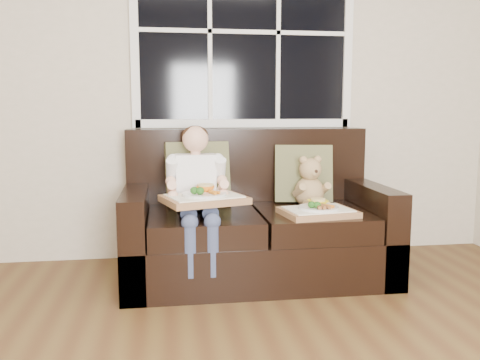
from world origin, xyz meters
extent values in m
cube|color=beige|center=(0.00, 2.50, 1.35)|extent=(4.50, 0.02, 2.70)
cube|color=black|center=(0.33, 2.48, 1.65)|extent=(1.50, 0.02, 1.25)
cube|color=white|center=(0.33, 2.47, 0.99)|extent=(1.58, 0.04, 0.06)
cube|color=white|center=(-0.45, 2.47, 1.65)|extent=(0.06, 0.04, 1.37)
cube|color=white|center=(1.11, 2.47, 1.65)|extent=(0.06, 0.04, 1.37)
cube|color=white|center=(0.33, 2.47, 1.65)|extent=(1.50, 0.03, 0.03)
cube|color=black|center=(0.33, 1.95, 0.15)|extent=(1.70, 0.90, 0.30)
cube|color=black|center=(-0.44, 1.95, 0.30)|extent=(0.15, 0.90, 0.60)
cube|color=black|center=(1.11, 1.95, 0.30)|extent=(0.15, 0.90, 0.60)
cube|color=black|center=(0.33, 2.33, 0.63)|extent=(1.70, 0.18, 0.66)
cube|color=black|center=(-0.02, 1.87, 0.38)|extent=(0.68, 0.72, 0.15)
cube|color=black|center=(0.68, 1.87, 0.38)|extent=(0.68, 0.72, 0.15)
cube|color=#65653F|center=(-0.03, 2.17, 0.66)|extent=(0.44, 0.23, 0.44)
cube|color=#65653F|center=(0.71, 2.17, 0.65)|extent=(0.42, 0.24, 0.41)
cube|color=white|center=(-0.06, 2.00, 0.64)|extent=(0.25, 0.16, 0.35)
sphere|color=#EDB191|center=(-0.06, 1.99, 0.91)|extent=(0.17, 0.17, 0.17)
ellipsoid|color=#351F11|center=(-0.06, 2.00, 0.93)|extent=(0.17, 0.17, 0.12)
cylinder|color=#363F5E|center=(-0.12, 1.80, 0.49)|extent=(0.10, 0.31, 0.10)
cylinder|color=#363F5E|center=(0.01, 1.80, 0.49)|extent=(0.10, 0.31, 0.10)
cylinder|color=#363F5E|center=(-0.12, 1.54, 0.30)|extent=(0.09, 0.09, 0.29)
cylinder|color=#363F5E|center=(0.01, 1.54, 0.30)|extent=(0.09, 0.09, 0.29)
cylinder|color=#EDB191|center=(-0.21, 1.88, 0.68)|extent=(0.07, 0.31, 0.25)
cylinder|color=#EDB191|center=(0.10, 1.88, 0.68)|extent=(0.07, 0.31, 0.25)
ellipsoid|color=tan|center=(0.71, 2.03, 0.54)|extent=(0.23, 0.20, 0.21)
sphere|color=tan|center=(0.71, 2.01, 0.70)|extent=(0.17, 0.17, 0.15)
sphere|color=tan|center=(0.66, 2.02, 0.76)|extent=(0.05, 0.05, 0.05)
sphere|color=tan|center=(0.76, 2.02, 0.76)|extent=(0.05, 0.05, 0.05)
sphere|color=tan|center=(0.71, 1.95, 0.69)|extent=(0.06, 0.06, 0.06)
sphere|color=black|center=(0.71, 1.93, 0.70)|extent=(0.02, 0.02, 0.02)
cylinder|color=tan|center=(0.66, 1.91, 0.48)|extent=(0.08, 0.12, 0.06)
cylinder|color=tan|center=(0.76, 1.91, 0.48)|extent=(0.08, 0.12, 0.06)
cube|color=#AF7E4F|center=(-0.02, 1.73, 0.56)|extent=(0.55, 0.48, 0.04)
cube|color=white|center=(-0.02, 1.73, 0.59)|extent=(0.48, 0.41, 0.01)
cylinder|color=silver|center=(-0.02, 1.72, 0.60)|extent=(0.27, 0.27, 0.02)
imported|color=orange|center=(-0.01, 1.77, 0.62)|extent=(0.14, 0.14, 0.03)
cylinder|color=#EBC080|center=(-0.01, 1.77, 0.63)|extent=(0.10, 0.10, 0.02)
ellipsoid|color=#326C22|center=(-0.08, 1.67, 0.63)|extent=(0.05, 0.05, 0.04)
ellipsoid|color=#326C22|center=(-0.05, 1.66, 0.63)|extent=(0.05, 0.05, 0.04)
cylinder|color=orange|center=(0.03, 1.67, 0.62)|extent=(0.05, 0.07, 0.02)
cube|color=#AF7E4F|center=(0.68, 1.71, 0.47)|extent=(0.48, 0.39, 0.04)
cube|color=white|center=(0.68, 1.71, 0.49)|extent=(0.42, 0.33, 0.01)
cylinder|color=silver|center=(0.68, 1.70, 0.50)|extent=(0.25, 0.25, 0.02)
imported|color=yellow|center=(0.69, 1.75, 0.52)|extent=(0.14, 0.14, 0.03)
cylinder|color=#EBC080|center=(0.69, 1.75, 0.53)|extent=(0.09, 0.09, 0.02)
ellipsoid|color=#326C22|center=(0.62, 1.66, 0.53)|extent=(0.05, 0.05, 0.04)
ellipsoid|color=#326C22|center=(0.65, 1.65, 0.53)|extent=(0.05, 0.05, 0.04)
cylinder|color=orange|center=(0.72, 1.66, 0.52)|extent=(0.05, 0.07, 0.02)
cylinder|color=#9B6732|center=(0.68, 1.64, 0.52)|extent=(0.03, 0.09, 0.02)
camera|label=1|loc=(-0.24, -1.25, 1.10)|focal=38.00mm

